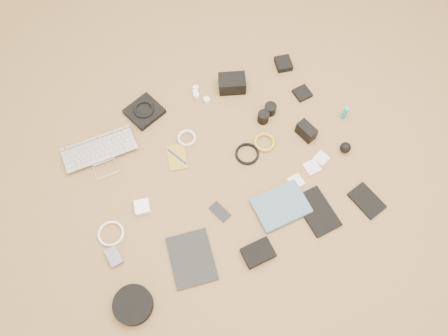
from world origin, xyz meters
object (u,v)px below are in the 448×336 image
laptop (103,159)px  paperback (290,223)px  headphone_case (133,305)px  dslr_camera (232,83)px  phone (220,212)px  tablet (192,258)px

laptop → paperback: laptop is taller
laptop → headphone_case: (-0.15, -0.72, 0.01)m
dslr_camera → paperback: (-0.14, -0.80, -0.03)m
phone → paperback: paperback is taller
phone → tablet: bearing=-163.4°
dslr_camera → headphone_case: bearing=-115.4°
laptop → phone: 0.65m
tablet → headphone_case: 0.32m
paperback → phone: bearing=54.6°
dslr_camera → paperback: size_ratio=0.58×
paperback → headphone_case: bearing=92.4°
headphone_case → paperback: headphone_case is taller
headphone_case → paperback: 0.79m
dslr_camera → laptop: bearing=-150.7°
laptop → tablet: (0.16, -0.66, -0.01)m
headphone_case → dslr_camera: bearing=40.1°
paperback → tablet: bearing=84.5°
tablet → headphone_case: size_ratio=1.44×
laptop → tablet: bearing=-70.6°
laptop → tablet: laptop is taller
dslr_camera → headphone_case: 1.22m
tablet → paperback: (0.48, -0.08, 0.01)m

